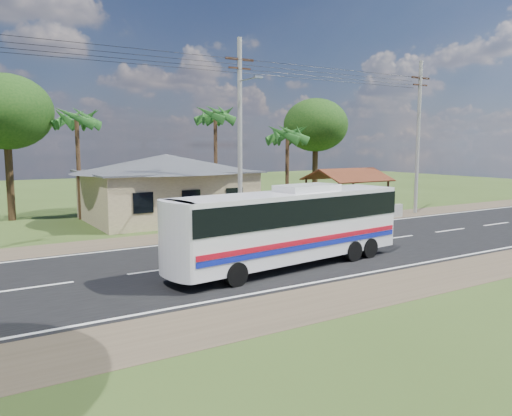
# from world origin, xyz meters

# --- Properties ---
(ground) EXTENTS (120.00, 120.00, 0.00)m
(ground) POSITION_xyz_m (0.00, 0.00, 0.00)
(ground) COLOR #314719
(ground) RESTS_ON ground
(road) EXTENTS (120.00, 16.00, 0.03)m
(road) POSITION_xyz_m (0.00, 0.00, 0.01)
(road) COLOR black
(road) RESTS_ON ground
(house) EXTENTS (12.40, 10.00, 5.00)m
(house) POSITION_xyz_m (1.00, 13.00, 2.64)
(house) COLOR tan
(house) RESTS_ON ground
(waiting_shed) EXTENTS (5.20, 4.48, 3.35)m
(waiting_shed) POSITION_xyz_m (13.00, 8.50, 2.73)
(waiting_shed) COLOR #392014
(waiting_shed) RESTS_ON ground
(concrete_barrier) EXTENTS (7.00, 0.30, 0.90)m
(concrete_barrier) POSITION_xyz_m (12.00, 5.60, 0.45)
(concrete_barrier) COLOR #9E9E99
(concrete_barrier) RESTS_ON ground
(utility_poles) EXTENTS (32.80, 2.22, 11.00)m
(utility_poles) POSITION_xyz_m (2.67, 6.49, 5.77)
(utility_poles) COLOR #9E9E99
(utility_poles) RESTS_ON ground
(palm_near) EXTENTS (2.80, 2.80, 6.70)m
(palm_near) POSITION_xyz_m (9.50, 11.00, 5.71)
(palm_near) COLOR #47301E
(palm_near) RESTS_ON ground
(palm_mid) EXTENTS (2.80, 2.80, 8.20)m
(palm_mid) POSITION_xyz_m (6.00, 15.50, 7.16)
(palm_mid) COLOR #47301E
(palm_mid) RESTS_ON ground
(palm_far) EXTENTS (2.80, 2.80, 7.70)m
(palm_far) POSITION_xyz_m (-4.00, 16.00, 6.68)
(palm_far) COLOR #47301E
(palm_far) RESTS_ON ground
(tree_behind_house) EXTENTS (6.00, 6.00, 9.61)m
(tree_behind_house) POSITION_xyz_m (-8.00, 18.00, 7.12)
(tree_behind_house) COLOR #47301E
(tree_behind_house) RESTS_ON ground
(tree_behind_shed) EXTENTS (5.60, 5.60, 9.02)m
(tree_behind_shed) POSITION_xyz_m (16.00, 16.00, 6.68)
(tree_behind_shed) COLOR #47301E
(tree_behind_shed) RESTS_ON ground
(coach_bus) EXTENTS (10.97, 3.56, 3.35)m
(coach_bus) POSITION_xyz_m (0.48, -2.14, 1.91)
(coach_bus) COLOR silver
(coach_bus) RESTS_ON ground
(motorcycle) EXTENTS (1.73, 1.21, 0.86)m
(motorcycle) POSITION_xyz_m (10.20, 6.27, 0.43)
(motorcycle) COLOR black
(motorcycle) RESTS_ON ground
(person) EXTENTS (0.64, 0.50, 1.53)m
(person) POSITION_xyz_m (9.73, 4.39, 0.77)
(person) COLOR navy
(person) RESTS_ON ground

